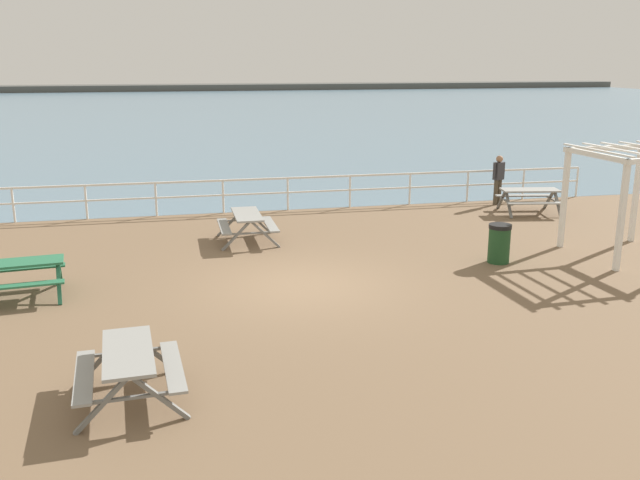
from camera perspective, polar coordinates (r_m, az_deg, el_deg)
The scene contains 11 objects.
ground_plane at distance 15.29m, azimuth -1.55°, elevation -4.08°, with size 30.00×24.00×0.20m, color brown.
sea_band at distance 67.20m, azimuth -10.19°, elevation 10.36°, with size 142.00×90.00×0.01m, color slate.
distant_shoreline at distance 110.12m, azimuth -11.19°, elevation 11.92°, with size 142.00×6.00×1.80m, color #4C4C47.
seaward_railing at distance 22.51m, azimuth -5.29°, elevation 4.23°, with size 23.07×0.07×1.08m.
picnic_table_near_left at distance 18.81m, azimuth -5.98°, elevation 1.60°, with size 1.55×1.80×0.80m.
picnic_table_near_right at distance 15.60m, azimuth -23.50°, elevation -2.31°, with size 1.96×1.72×0.80m.
picnic_table_far_left at distance 23.18m, azimuth 16.80°, elevation 3.54°, with size 2.04×1.81×0.80m.
picnic_table_far_right at distance 10.50m, azimuth -15.39°, elevation -9.66°, with size 1.65×1.90×0.80m.
visitor at distance 24.24m, azimuth 14.40°, elevation 5.05°, with size 0.49×0.34×1.66m.
lattice_pergola at distance 18.79m, azimuth 24.21°, elevation 4.76°, with size 2.57×2.69×2.70m.
litter_bin at distance 17.35m, azimuth 14.46°, elevation -0.26°, with size 0.55×0.55×0.95m.
Camera 1 is at (-2.69, -14.23, 4.82)m, focal length 39.10 mm.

